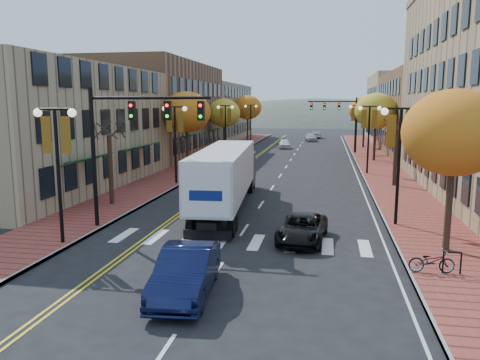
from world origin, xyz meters
The scene contains 32 objects.
ground centered at (0.00, 0.00, 0.00)m, with size 200.00×200.00×0.00m, color black.
sidewalk_left centered at (-9.00, 32.50, 0.07)m, with size 4.00×85.00×0.15m, color brown.
sidewalk_right centered at (9.00, 32.50, 0.07)m, with size 4.00×85.00×0.15m, color brown.
building_left_near centered at (-17.00, 13.00, 4.50)m, with size 12.00×22.00×9.00m, color #9E8966.
building_left_mid centered at (-17.00, 36.00, 5.50)m, with size 12.00×24.00×11.00m, color brown.
building_left_far centered at (-17.00, 61.00, 4.75)m, with size 12.00×26.00×9.50m, color #9E8966.
building_right_mid centered at (18.50, 42.00, 5.00)m, with size 15.00×24.00×10.00m, color brown.
building_right_far centered at (18.50, 64.00, 5.50)m, with size 15.00×20.00×11.00m, color #9E8966.
tree_left_a centered at (-9.00, 8.00, 2.25)m, with size 0.28×0.28×4.20m.
tree_left_b centered at (-9.00, 24.00, 5.45)m, with size 4.48×4.48×7.21m.
tree_left_c centered at (-9.00, 40.00, 5.05)m, with size 4.16×4.16×6.69m.
tree_left_d centered at (-9.00, 58.00, 5.60)m, with size 4.61×4.61×7.42m.
tree_right_a centered at (9.00, 2.00, 5.05)m, with size 4.16×4.16×6.69m.
tree_right_b centered at (9.00, 18.00, 2.25)m, with size 0.28×0.28×4.20m.
tree_right_c centered at (9.00, 34.00, 5.45)m, with size 4.48×4.48×7.21m.
tree_right_d centered at (9.00, 50.00, 5.29)m, with size 4.35×4.35×7.00m.
lamp_left_a centered at (-7.50, 0.00, 4.29)m, with size 1.96×0.36×6.05m.
lamp_left_b centered at (-7.50, 16.00, 4.29)m, with size 1.96×0.36×6.05m.
lamp_left_c centered at (-7.50, 34.00, 4.29)m, with size 1.96×0.36×6.05m.
lamp_left_d centered at (-7.50, 52.00, 4.29)m, with size 1.96×0.36×6.05m.
lamp_right_a centered at (7.50, 6.00, 4.29)m, with size 1.96×0.36×6.05m.
lamp_right_b centered at (7.50, 24.00, 4.29)m, with size 1.96×0.36×6.05m.
lamp_right_c centered at (7.50, 42.00, 4.29)m, with size 1.96×0.36×6.05m.
traffic_mast_near centered at (-5.48, 3.00, 4.92)m, with size 6.10×0.35×7.00m.
traffic_mast_far centered at (5.48, 42.00, 4.92)m, with size 6.10×0.34×7.00m.
semi_truck centered at (-1.84, 8.55, 2.17)m, with size 3.55×14.99×3.71m.
navy_sedan centered at (-0.50, -4.19, 0.78)m, with size 1.66×4.75×1.57m, color #0D1234.
black_suv centered at (2.94, 2.60, 0.60)m, with size 2.00×4.34×1.21m, color black.
car_far_white centered at (-1.97, 47.58, 0.65)m, with size 1.53×3.80×1.29m, color white.
car_far_silver centered at (1.18, 61.05, 0.64)m, with size 1.79×4.39×1.27m, color #AEADB5.
car_far_oncoming centered at (2.09, 67.81, 0.64)m, with size 1.36×3.90×1.29m, color #939399.
bicycle centered at (7.80, -1.01, 0.58)m, with size 0.57×1.63×0.86m, color gray.
Camera 1 is at (3.93, -18.28, 6.24)m, focal length 35.00 mm.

